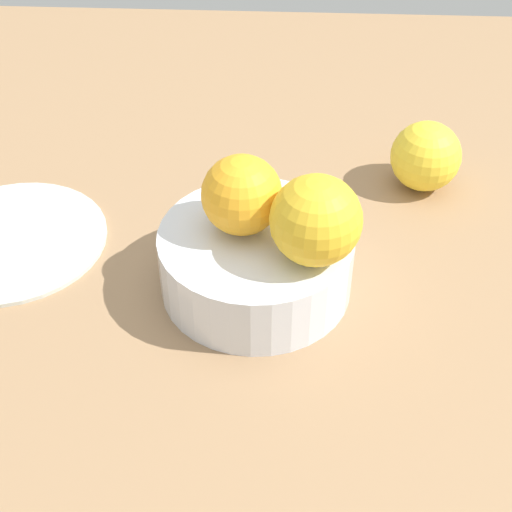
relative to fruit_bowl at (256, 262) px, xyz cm
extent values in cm
cube|color=#997551|center=(0.00, 0.00, -3.59)|extent=(110.00, 110.00, 2.00)
cylinder|color=silver|center=(0.00, 0.00, -2.19)|extent=(9.60, 9.60, 0.80)
cylinder|color=silver|center=(0.00, 0.00, 0.12)|extent=(15.49, 15.49, 5.42)
sphere|color=#F9A823|center=(1.13, -0.94, 5.97)|extent=(6.26, 6.26, 6.26)
sphere|color=yellow|center=(-4.44, 2.22, 6.25)|extent=(6.82, 6.82, 6.82)
sphere|color=yellow|center=(-15.21, -14.93, 0.72)|extent=(6.62, 6.62, 6.62)
cylinder|color=silver|center=(21.80, -4.55, -2.19)|extent=(16.66, 16.66, 0.80)
camera|label=1|loc=(-2.25, 44.20, 39.54)|focal=51.99mm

